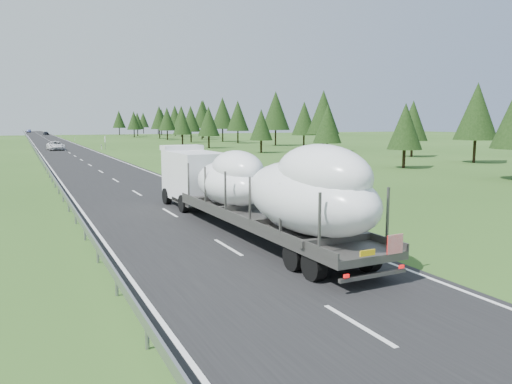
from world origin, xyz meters
name	(u,v)px	position (x,y,z in m)	size (l,w,h in m)	color
ground	(228,248)	(0.00, 0.00, 0.00)	(400.00, 400.00, 0.00)	#2A4D19
road_surface	(58,146)	(0.00, 100.00, 0.01)	(10.00, 400.00, 0.02)	black
guardrail	(31,144)	(-5.30, 99.94, 0.60)	(0.10, 400.00, 0.76)	slate
marker_posts	(67,137)	(6.50, 155.00, 0.54)	(0.13, 350.08, 1.00)	silver
highway_sign	(105,140)	(7.20, 80.00, 1.81)	(0.08, 0.90, 2.60)	slate
tree_line_right	(236,116)	(39.78, 92.39, 6.68)	(26.67, 244.98, 12.53)	black
boat_truck	(253,185)	(1.96, 1.70, 2.36)	(3.45, 20.29, 4.50)	white
distant_van	(56,146)	(-1.53, 82.02, 0.84)	(2.80, 6.07, 1.69)	silver
distant_car_dark	(46,133)	(2.48, 201.80, 0.73)	(1.73, 4.31, 1.47)	black
distant_car_blue	(29,131)	(-2.91, 254.98, 0.77)	(1.63, 4.67, 1.54)	#171D41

